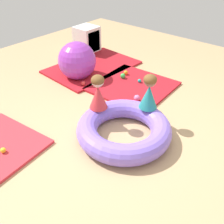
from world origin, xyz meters
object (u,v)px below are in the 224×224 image
object	(u,v)px
play_ball_orange	(126,73)
exercise_ball_large	(77,61)
play_ball_green	(123,76)
inflatable_cushion	(124,129)
play_ball_yellow	(3,150)
play_ball_pink	(137,98)
play_ball_red	(83,83)
child_in_teal	(149,92)
play_ball_teal	(140,81)
storage_cube	(88,40)
child_in_red	(98,92)

from	to	relation	value
play_ball_orange	exercise_ball_large	xyz separation A→B (m)	(-0.60, 0.62, 0.25)
play_ball_green	inflatable_cushion	bearing A→B (deg)	-141.12
play_ball_yellow	play_ball_pink	world-z (taller)	play_ball_pink
inflatable_cushion	play_ball_red	world-z (taller)	inflatable_cushion
child_in_teal	play_ball_yellow	size ratio (longest dim) A/B	7.28
play_ball_red	play_ball_pink	bearing A→B (deg)	-79.10
child_in_teal	play_ball_yellow	xyz separation A→B (m)	(-1.63, 0.93, -0.42)
exercise_ball_large	inflatable_cushion	bearing A→B (deg)	-115.05
child_in_teal	play_ball_teal	world-z (taller)	child_in_teal
play_ball_orange	storage_cube	distance (m)	1.44
play_ball_orange	play_ball_green	xyz separation A→B (m)	(-0.15, -0.05, 0.01)
play_ball_orange	play_ball_green	distance (m)	0.16
play_ball_red	play_ball_green	bearing A→B (deg)	-28.17
storage_cube	play_ball_orange	bearing A→B (deg)	-106.42
play_ball_orange	play_ball_yellow	size ratio (longest dim) A/B	1.21
play_ball_teal	play_ball_pink	size ratio (longest dim) A/B	0.63
play_ball_pink	play_ball_orange	bearing A→B (deg)	48.76
inflatable_cushion	play_ball_orange	xyz separation A→B (m)	(1.38, 1.05, -0.05)
play_ball_orange	exercise_ball_large	world-z (taller)	exercise_ball_large
child_in_teal	play_ball_green	distance (m)	1.37
inflatable_cushion	play_ball_green	world-z (taller)	inflatable_cushion
play_ball_green	storage_cube	size ratio (longest dim) A/B	0.16
play_ball_yellow	play_ball_red	bearing A→B (deg)	14.45
child_in_red	exercise_ball_large	bearing A→B (deg)	104.45
inflatable_cushion	play_ball_yellow	distance (m)	1.48
play_ball_green	exercise_ball_large	size ratio (longest dim) A/B	0.14
child_in_teal	play_ball_green	bearing A→B (deg)	171.94
play_ball_orange	exercise_ball_large	bearing A→B (deg)	133.99
play_ball_yellow	inflatable_cushion	bearing A→B (deg)	-36.91
child_in_red	play_ball_orange	world-z (taller)	child_in_red
play_ball_teal	play_ball_green	size ratio (longest dim) A/B	0.68
exercise_ball_large	play_ball_yellow	bearing A→B (deg)	-158.20
exercise_ball_large	storage_cube	bearing A→B (deg)	36.31
child_in_red	child_in_teal	bearing A→B (deg)	-2.73
inflatable_cushion	play_ball_orange	bearing A→B (deg)	37.08
play_ball_pink	play_ball_red	size ratio (longest dim) A/B	1.26
storage_cube	child_in_teal	bearing A→B (deg)	-118.51
play_ball_yellow	play_ball_green	bearing A→B (deg)	2.62
play_ball_red	inflatable_cushion	bearing A→B (deg)	-113.76
exercise_ball_large	storage_cube	world-z (taller)	exercise_ball_large
child_in_red	play_ball_teal	size ratio (longest dim) A/B	7.63
play_ball_green	play_ball_red	distance (m)	0.73
play_ball_green	play_ball_red	xyz separation A→B (m)	(-0.65, 0.35, -0.01)
child_in_teal	storage_cube	size ratio (longest dim) A/B	0.85
play_ball_teal	child_in_red	bearing A→B (deg)	-170.20
child_in_teal	play_ball_green	xyz separation A→B (m)	(0.78, 1.04, -0.41)
play_ball_green	play_ball_red	world-z (taller)	play_ball_green
child_in_teal	play_ball_red	xyz separation A→B (m)	(0.14, 1.39, -0.42)
play_ball_teal	play_ball_pink	world-z (taller)	play_ball_pink
child_in_teal	play_ball_yellow	distance (m)	1.93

